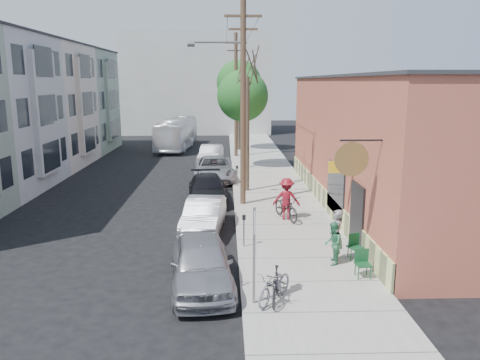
{
  "coord_description": "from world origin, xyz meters",
  "views": [
    {
      "loc": [
        1.58,
        -17.64,
        6.3
      ],
      "look_at": [
        2.28,
        5.1,
        1.5
      ],
      "focal_mm": 35.0,
      "sensor_mm": 36.0,
      "label": 1
    }
  ],
  "objects_px": {
    "cyclist": "(286,199)",
    "parked_bike_b": "(275,285)",
    "tree_leafy_mid": "(243,96)",
    "parked_bike_a": "(276,285)",
    "utility_pole_near": "(242,100)",
    "bus": "(177,133)",
    "parking_meter_far": "(237,172)",
    "tree_leafy_far": "(239,83)",
    "car_1": "(204,216)",
    "car_0": "(201,263)",
    "car_2": "(207,189)",
    "patio_chair_b": "(363,264)",
    "car_4": "(211,155)",
    "sign_post": "(254,247)",
    "parking_meter_near": "(244,225)",
    "patio_chair_a": "(355,247)",
    "patron_green": "(333,243)",
    "car_3": "(214,169)",
    "tree_bare": "(247,135)",
    "patron_grey": "(336,236)"
  },
  "relations": [
    {
      "from": "patio_chair_a",
      "to": "car_1",
      "type": "distance_m",
      "value": 6.62
    },
    {
      "from": "car_0",
      "to": "tree_bare",
      "type": "bearing_deg",
      "value": 75.11
    },
    {
      "from": "parked_bike_b",
      "to": "car_1",
      "type": "height_order",
      "value": "car_1"
    },
    {
      "from": "tree_bare",
      "to": "patio_chair_a",
      "type": "xyz_separation_m",
      "value": [
        3.32,
        -10.76,
        -2.77
      ]
    },
    {
      "from": "patio_chair_a",
      "to": "patron_green",
      "type": "relative_size",
      "value": 0.59
    },
    {
      "from": "car_2",
      "to": "tree_leafy_mid",
      "type": "bearing_deg",
      "value": 72.15
    },
    {
      "from": "parked_bike_b",
      "to": "car_0",
      "type": "relative_size",
      "value": 0.38
    },
    {
      "from": "parking_meter_near",
      "to": "cyclist",
      "type": "relative_size",
      "value": 0.65
    },
    {
      "from": "tree_leafy_mid",
      "to": "parked_bike_a",
      "type": "bearing_deg",
      "value": -89.53
    },
    {
      "from": "tree_bare",
      "to": "patio_chair_b",
      "type": "xyz_separation_m",
      "value": [
        3.14,
        -12.35,
        -2.77
      ]
    },
    {
      "from": "tree_bare",
      "to": "car_3",
      "type": "height_order",
      "value": "tree_bare"
    },
    {
      "from": "car_3",
      "to": "bus",
      "type": "xyz_separation_m",
      "value": [
        -3.89,
        14.86,
        0.69
      ]
    },
    {
      "from": "patron_grey",
      "to": "bus",
      "type": "height_order",
      "value": "bus"
    },
    {
      "from": "car_4",
      "to": "bus",
      "type": "xyz_separation_m",
      "value": [
        -3.51,
        8.87,
        0.71
      ]
    },
    {
      "from": "tree_bare",
      "to": "patio_chair_a",
      "type": "relative_size",
      "value": 7.29
    },
    {
      "from": "patio_chair_a",
      "to": "patio_chair_b",
      "type": "distance_m",
      "value": 1.6
    },
    {
      "from": "parking_meter_near",
      "to": "car_3",
      "type": "distance_m",
      "value": 13.11
    },
    {
      "from": "sign_post",
      "to": "cyclist",
      "type": "distance_m",
      "value": 8.47
    },
    {
      "from": "parking_meter_near",
      "to": "patron_grey",
      "type": "bearing_deg",
      "value": -27.68
    },
    {
      "from": "patio_chair_b",
      "to": "car_0",
      "type": "bearing_deg",
      "value": 178.9
    },
    {
      "from": "tree_leafy_mid",
      "to": "car_0",
      "type": "distance_m",
      "value": 20.46
    },
    {
      "from": "cyclist",
      "to": "car_1",
      "type": "distance_m",
      "value": 3.91
    },
    {
      "from": "cyclist",
      "to": "parked_bike_b",
      "type": "bearing_deg",
      "value": 89.81
    },
    {
      "from": "sign_post",
      "to": "parked_bike_b",
      "type": "distance_m",
      "value": 1.36
    },
    {
      "from": "parking_meter_near",
      "to": "car_1",
      "type": "relative_size",
      "value": 0.29
    },
    {
      "from": "sign_post",
      "to": "tree_bare",
      "type": "bearing_deg",
      "value": 88.16
    },
    {
      "from": "tree_leafy_mid",
      "to": "parked_bike_a",
      "type": "relative_size",
      "value": 4.37
    },
    {
      "from": "parking_meter_near",
      "to": "cyclist",
      "type": "distance_m",
      "value": 4.11
    },
    {
      "from": "tree_leafy_far",
      "to": "car_3",
      "type": "xyz_separation_m",
      "value": [
        -2.0,
        -12.85,
        -5.45
      ]
    },
    {
      "from": "patio_chair_b",
      "to": "car_4",
      "type": "relative_size",
      "value": 0.2
    },
    {
      "from": "tree_leafy_far",
      "to": "car_1",
      "type": "height_order",
      "value": "tree_leafy_far"
    },
    {
      "from": "patio_chair_b",
      "to": "patron_grey",
      "type": "distance_m",
      "value": 1.55
    },
    {
      "from": "parking_meter_far",
      "to": "parking_meter_near",
      "type": "bearing_deg",
      "value": -90.0
    },
    {
      "from": "car_4",
      "to": "sign_post",
      "type": "bearing_deg",
      "value": -80.41
    },
    {
      "from": "utility_pole_near",
      "to": "bus",
      "type": "xyz_separation_m",
      "value": [
        -5.48,
        21.49,
        -3.96
      ]
    },
    {
      "from": "parking_meter_far",
      "to": "tree_leafy_far",
      "type": "relative_size",
      "value": 0.15
    },
    {
      "from": "patio_chair_b",
      "to": "patron_green",
      "type": "bearing_deg",
      "value": 118.57
    },
    {
      "from": "utility_pole_near",
      "to": "car_0",
      "type": "height_order",
      "value": "utility_pole_near"
    },
    {
      "from": "bus",
      "to": "parking_meter_far",
      "type": "bearing_deg",
      "value": -68.54
    },
    {
      "from": "patron_grey",
      "to": "cyclist",
      "type": "bearing_deg",
      "value": -161.1
    },
    {
      "from": "sign_post",
      "to": "parking_meter_far",
      "type": "distance_m",
      "value": 15.19
    },
    {
      "from": "tree_leafy_mid",
      "to": "car_1",
      "type": "bearing_deg",
      "value": -98.61
    },
    {
      "from": "car_3",
      "to": "car_4",
      "type": "relative_size",
      "value": 1.21
    },
    {
      "from": "tree_leafy_far",
      "to": "patio_chair_a",
      "type": "bearing_deg",
      "value": -83.05
    },
    {
      "from": "patio_chair_b",
      "to": "car_2",
      "type": "xyz_separation_m",
      "value": [
        -5.35,
        10.37,
        0.11
      ]
    },
    {
      "from": "patron_green",
      "to": "car_0",
      "type": "height_order",
      "value": "patron_green"
    },
    {
      "from": "car_1",
      "to": "car_4",
      "type": "bearing_deg",
      "value": 96.24
    },
    {
      "from": "parking_meter_far",
      "to": "tree_leafy_far",
      "type": "bearing_deg",
      "value": 87.95
    },
    {
      "from": "tree_leafy_far",
      "to": "patio_chair_a",
      "type": "distance_m",
      "value": 28.04
    },
    {
      "from": "patron_green",
      "to": "parked_bike_a",
      "type": "distance_m",
      "value": 3.53
    }
  ]
}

